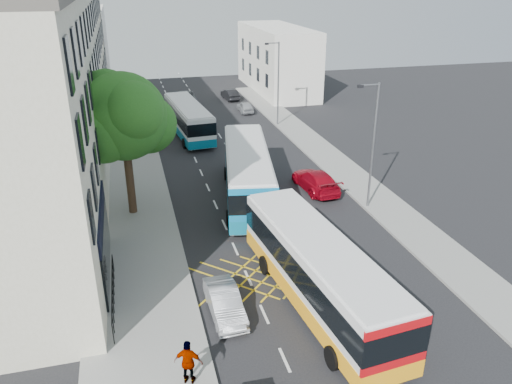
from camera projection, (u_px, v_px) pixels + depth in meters
ground at (359, 346)px, 20.47m from camera, size 120.00×120.00×0.00m
pavement_left at (134, 213)px, 31.74m from camera, size 5.00×70.00×0.15m
pavement_right at (364, 187)px, 35.48m from camera, size 3.00×70.00×0.15m
terrace_main at (42, 83)px, 36.19m from camera, size 8.30×45.00×13.50m
terrace_far at (74, 51)px, 63.92m from camera, size 8.00×20.00×10.00m
building_right at (277, 59)px, 63.95m from camera, size 6.00×18.00×8.00m
street_tree at (123, 118)px, 29.22m from camera, size 6.30×5.70×8.80m
lamp_near at (372, 140)px, 30.69m from camera, size 1.45×0.15×8.00m
lamp_far at (277, 79)px, 48.41m from camera, size 1.45×0.15×8.00m
railings at (113, 293)px, 22.61m from camera, size 0.08×5.60×1.14m
bus_near at (319, 271)px, 22.43m from camera, size 3.89×11.97×3.31m
bus_mid at (247, 173)px, 33.35m from camera, size 5.00×12.51×3.43m
bus_far at (188, 119)px, 46.55m from camera, size 3.41×10.96×3.03m
motorbike at (358, 345)px, 19.16m from camera, size 0.65×2.20×1.95m
parked_car_silver at (225, 303)px, 22.16m from camera, size 1.43×3.77×1.23m
red_hatchback at (316, 180)px, 35.00m from camera, size 2.37×5.09×1.44m
distant_car_grey at (186, 98)px, 58.27m from camera, size 2.46×5.12×1.41m
distant_car_silver at (245, 107)px, 54.89m from camera, size 1.42×3.46×1.17m
distant_car_dark at (230, 95)px, 60.37m from camera, size 1.71×3.91×1.25m
pedestrian_far at (189, 362)px, 18.11m from camera, size 1.17×0.84×1.85m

